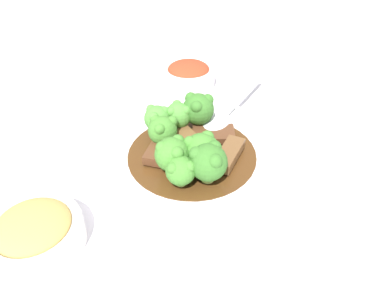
{
  "coord_description": "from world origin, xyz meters",
  "views": [
    {
      "loc": [
        -0.28,
        0.32,
        0.37
      ],
      "look_at": [
        0.0,
        0.0,
        0.03
      ],
      "focal_mm": 35.0,
      "sensor_mm": 36.0,
      "label": 1
    }
  ],
  "objects": [
    {
      "name": "broccoli_floret_6",
      "position": [
        0.05,
        0.01,
        0.05
      ],
      "size": [
        0.04,
        0.04,
        0.05
      ],
      "color": "#8EB756",
      "rests_on": "main_plate"
    },
    {
      "name": "broccoli_floret_7",
      "position": [
        -0.01,
        0.05,
        0.05
      ],
      "size": [
        0.05,
        0.05,
        0.05
      ],
      "color": "#7FA84C",
      "rests_on": "main_plate"
    },
    {
      "name": "side_bowl_kimchi",
      "position": [
        0.16,
        -0.17,
        0.02
      ],
      "size": [
        0.1,
        0.1,
        0.05
      ],
      "color": "white",
      "rests_on": "ground_plane"
    },
    {
      "name": "beef_strip_2",
      "position": [
        -0.05,
        -0.02,
        0.03
      ],
      "size": [
        0.04,
        0.07,
        0.02
      ],
      "color": "brown",
      "rests_on": "main_plate"
    },
    {
      "name": "broccoli_floret_0",
      "position": [
        0.07,
        0.0,
        0.05
      ],
      "size": [
        0.04,
        0.04,
        0.05
      ],
      "color": "#8EB756",
      "rests_on": "main_plate"
    },
    {
      "name": "broccoli_floret_1",
      "position": [
        -0.03,
        0.01,
        0.05
      ],
      "size": [
        0.05,
        0.05,
        0.05
      ],
      "color": "#8EB756",
      "rests_on": "main_plate"
    },
    {
      "name": "beef_strip_3",
      "position": [
        0.02,
        -0.01,
        0.03
      ],
      "size": [
        0.08,
        0.06,
        0.01
      ],
      "color": "brown",
      "rests_on": "main_plate"
    },
    {
      "name": "beef_strip_0",
      "position": [
        0.02,
        0.04,
        0.03
      ],
      "size": [
        0.07,
        0.06,
        0.01
      ],
      "color": "#56331E",
      "rests_on": "main_plate"
    },
    {
      "name": "broccoli_floret_3",
      "position": [
        0.04,
        -0.06,
        0.05
      ],
      "size": [
        0.05,
        0.05,
        0.06
      ],
      "color": "#7FA84C",
      "rests_on": "main_plate"
    },
    {
      "name": "broccoli_floret_2",
      "position": [
        -0.03,
        0.06,
        0.04
      ],
      "size": [
        0.04,
        0.04,
        0.04
      ],
      "color": "#8EB756",
      "rests_on": "main_plate"
    },
    {
      "name": "ground_plane",
      "position": [
        0.0,
        0.0,
        0.0
      ],
      "size": [
        4.0,
        4.0,
        0.0
      ],
      "primitive_type": "plane",
      "color": "silver"
    },
    {
      "name": "sauce_dish",
      "position": [
        -0.16,
        -0.15,
        0.01
      ],
      "size": [
        0.07,
        0.07,
        0.01
      ],
      "color": "white",
      "rests_on": "ground_plane"
    },
    {
      "name": "broccoli_floret_5",
      "position": [
        0.05,
        -0.03,
        0.05
      ],
      "size": [
        0.04,
        0.04,
        0.05
      ],
      "color": "#8EB756",
      "rests_on": "main_plate"
    },
    {
      "name": "beef_strip_1",
      "position": [
        0.0,
        -0.05,
        0.02
      ],
      "size": [
        0.07,
        0.07,
        0.01
      ],
      "color": "#56331E",
      "rests_on": "main_plate"
    },
    {
      "name": "serving_spoon",
      "position": [
        0.02,
        -0.09,
        0.03
      ],
      "size": [
        0.06,
        0.22,
        0.01
      ],
      "color": "silver",
      "rests_on": "main_plate"
    },
    {
      "name": "main_plate",
      "position": [
        0.0,
        0.0,
        0.01
      ],
      "size": [
        0.31,
        0.31,
        0.02
      ],
      "color": "white",
      "rests_on": "ground_plane"
    },
    {
      "name": "side_bowl_appetizer",
      "position": [
        0.04,
        0.23,
        0.02
      ],
      "size": [
        0.11,
        0.11,
        0.04
      ],
      "color": "white",
      "rests_on": "ground_plane"
    },
    {
      "name": "broccoli_floret_4",
      "position": [
        -0.05,
        0.03,
        0.05
      ],
      "size": [
        0.05,
        0.05,
        0.06
      ],
      "color": "#8EB756",
      "rests_on": "main_plate"
    }
  ]
}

